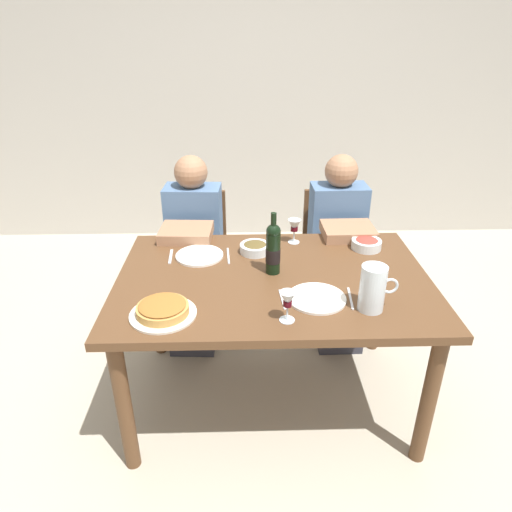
{
  "coord_description": "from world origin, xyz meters",
  "views": [
    {
      "loc": [
        -0.14,
        -1.92,
        1.84
      ],
      "look_at": [
        -0.08,
        0.05,
        0.85
      ],
      "focal_mm": 32.14,
      "sensor_mm": 36.0,
      "label": 1
    }
  ],
  "objects_px": {
    "dining_table": "(273,293)",
    "wine_bottle": "(274,249)",
    "wine_glass_left_diner": "(288,301)",
    "diner_left": "(193,248)",
    "wine_glass_right_diner": "(294,227)",
    "dinner_plate_left_setting": "(200,256)",
    "water_pitcher": "(372,291)",
    "dinner_plate_right_setting": "(317,298)",
    "chair_right": "(331,247)",
    "salad_bowl": "(366,243)",
    "chair_left": "(199,249)",
    "diner_right": "(339,246)",
    "baked_tart": "(163,310)",
    "olive_bowl": "(255,247)"
  },
  "relations": [
    {
      "from": "wine_bottle",
      "to": "salad_bowl",
      "type": "distance_m",
      "value": 0.58
    },
    {
      "from": "salad_bowl",
      "to": "dinner_plate_left_setting",
      "type": "relative_size",
      "value": 0.65
    },
    {
      "from": "water_pitcher",
      "to": "wine_glass_left_diner",
      "type": "distance_m",
      "value": 0.37
    },
    {
      "from": "dinner_plate_left_setting",
      "to": "wine_glass_right_diner",
      "type": "bearing_deg",
      "value": 17.47
    },
    {
      "from": "baked_tart",
      "to": "chair_left",
      "type": "relative_size",
      "value": 0.32
    },
    {
      "from": "diner_left",
      "to": "dinner_plate_left_setting",
      "type": "bearing_deg",
      "value": 104.83
    },
    {
      "from": "diner_right",
      "to": "salad_bowl",
      "type": "bearing_deg",
      "value": 100.69
    },
    {
      "from": "water_pitcher",
      "to": "baked_tart",
      "type": "height_order",
      "value": "water_pitcher"
    },
    {
      "from": "wine_bottle",
      "to": "wine_glass_left_diner",
      "type": "height_order",
      "value": "wine_bottle"
    },
    {
      "from": "wine_glass_right_diner",
      "to": "dinner_plate_left_setting",
      "type": "height_order",
      "value": "wine_glass_right_diner"
    },
    {
      "from": "dining_table",
      "to": "chair_right",
      "type": "height_order",
      "value": "chair_right"
    },
    {
      "from": "wine_glass_right_diner",
      "to": "dinner_plate_right_setting",
      "type": "distance_m",
      "value": 0.6
    },
    {
      "from": "chair_left",
      "to": "chair_right",
      "type": "distance_m",
      "value": 0.89
    },
    {
      "from": "salad_bowl",
      "to": "diner_left",
      "type": "xyz_separation_m",
      "value": [
        -0.98,
        0.33,
        -0.17
      ]
    },
    {
      "from": "chair_right",
      "to": "diner_right",
      "type": "distance_m",
      "value": 0.26
    },
    {
      "from": "dining_table",
      "to": "wine_bottle",
      "type": "height_order",
      "value": "wine_bottle"
    },
    {
      "from": "wine_bottle",
      "to": "wine_glass_left_diner",
      "type": "bearing_deg",
      "value": -85.88
    },
    {
      "from": "diner_left",
      "to": "dinner_plate_right_setting",
      "type": "bearing_deg",
      "value": 130.22
    },
    {
      "from": "dining_table",
      "to": "olive_bowl",
      "type": "xyz_separation_m",
      "value": [
        -0.08,
        0.27,
        0.12
      ]
    },
    {
      "from": "wine_bottle",
      "to": "olive_bowl",
      "type": "distance_m",
      "value": 0.26
    },
    {
      "from": "dining_table",
      "to": "chair_right",
      "type": "distance_m",
      "value": 0.99
    },
    {
      "from": "wine_glass_left_diner",
      "to": "chair_left",
      "type": "distance_m",
      "value": 1.37
    },
    {
      "from": "dining_table",
      "to": "chair_left",
      "type": "distance_m",
      "value": 0.99
    },
    {
      "from": "wine_glass_left_diner",
      "to": "chair_right",
      "type": "bearing_deg",
      "value": 71.36
    },
    {
      "from": "dining_table",
      "to": "chair_left",
      "type": "xyz_separation_m",
      "value": [
        -0.45,
        0.87,
        -0.17
      ]
    },
    {
      "from": "diner_left",
      "to": "chair_left",
      "type": "bearing_deg",
      "value": -89.47
    },
    {
      "from": "chair_left",
      "to": "chair_right",
      "type": "relative_size",
      "value": 1.0
    },
    {
      "from": "diner_right",
      "to": "wine_bottle",
      "type": "bearing_deg",
      "value": 51.29
    },
    {
      "from": "olive_bowl",
      "to": "wine_glass_right_diner",
      "type": "bearing_deg",
      "value": 28.48
    },
    {
      "from": "water_pitcher",
      "to": "dinner_plate_left_setting",
      "type": "xyz_separation_m",
      "value": [
        -0.77,
        0.52,
        -0.08
      ]
    },
    {
      "from": "dining_table",
      "to": "wine_glass_left_diner",
      "type": "xyz_separation_m",
      "value": [
        0.03,
        -0.37,
        0.19
      ]
    },
    {
      "from": "dining_table",
      "to": "wine_bottle",
      "type": "relative_size",
      "value": 4.83
    },
    {
      "from": "dining_table",
      "to": "salad_bowl",
      "type": "height_order",
      "value": "salad_bowl"
    },
    {
      "from": "baked_tart",
      "to": "wine_glass_right_diner",
      "type": "height_order",
      "value": "wine_glass_right_diner"
    },
    {
      "from": "water_pitcher",
      "to": "salad_bowl",
      "type": "relative_size",
      "value": 1.27
    },
    {
      "from": "wine_glass_left_diner",
      "to": "diner_left",
      "type": "relative_size",
      "value": 0.12
    },
    {
      "from": "wine_glass_right_diner",
      "to": "chair_left",
      "type": "height_order",
      "value": "wine_glass_right_diner"
    },
    {
      "from": "dinner_plate_right_setting",
      "to": "diner_left",
      "type": "height_order",
      "value": "diner_left"
    },
    {
      "from": "baked_tart",
      "to": "dinner_plate_right_setting",
      "type": "distance_m",
      "value": 0.67
    },
    {
      "from": "dinner_plate_right_setting",
      "to": "chair_right",
      "type": "height_order",
      "value": "chair_right"
    },
    {
      "from": "chair_left",
      "to": "dinner_plate_left_setting",
      "type": "bearing_deg",
      "value": 99.65
    },
    {
      "from": "wine_glass_right_diner",
      "to": "diner_left",
      "type": "xyz_separation_m",
      "value": [
        -0.59,
        0.25,
        -0.24
      ]
    },
    {
      "from": "dining_table",
      "to": "dinner_plate_right_setting",
      "type": "xyz_separation_m",
      "value": [
        0.18,
        -0.21,
        0.1
      ]
    },
    {
      "from": "water_pitcher",
      "to": "dinner_plate_left_setting",
      "type": "bearing_deg",
      "value": 146.13
    },
    {
      "from": "baked_tart",
      "to": "diner_left",
      "type": "relative_size",
      "value": 0.24
    },
    {
      "from": "water_pitcher",
      "to": "dinner_plate_right_setting",
      "type": "relative_size",
      "value": 0.79
    },
    {
      "from": "wine_bottle",
      "to": "wine_glass_left_diner",
      "type": "xyz_separation_m",
      "value": [
        0.03,
        -0.41,
        -0.03
      ]
    },
    {
      "from": "water_pitcher",
      "to": "wine_glass_left_diner",
      "type": "relative_size",
      "value": 1.51
    },
    {
      "from": "dining_table",
      "to": "wine_glass_right_diner",
      "type": "bearing_deg",
      "value": 70.3
    },
    {
      "from": "wine_bottle",
      "to": "water_pitcher",
      "type": "bearing_deg",
      "value": -40.64
    }
  ]
}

